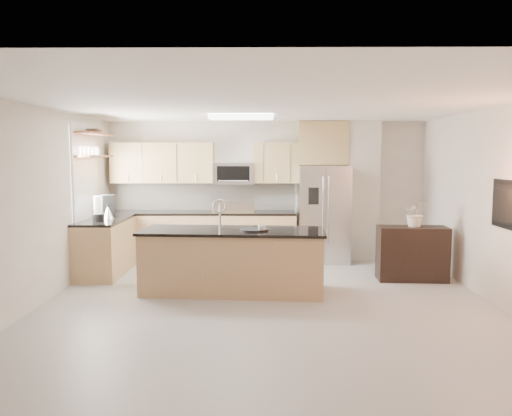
{
  "coord_description": "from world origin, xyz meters",
  "views": [
    {
      "loc": [
        -0.08,
        -6.3,
        1.96
      ],
      "look_at": [
        -0.17,
        1.3,
        1.16
      ],
      "focal_mm": 35.0,
      "sensor_mm": 36.0,
      "label": 1
    }
  ],
  "objects_px": {
    "blender": "(98,210)",
    "island": "(233,261)",
    "refrigerator": "(323,214)",
    "television": "(506,206)",
    "microwave": "(234,173)",
    "coffee_maker": "(108,206)",
    "credenza": "(412,253)",
    "kettle": "(108,212)",
    "flower_vase": "(416,206)",
    "bowl": "(94,130)",
    "cup": "(262,228)",
    "range": "(234,235)",
    "platter": "(255,230)"
  },
  "relations": [
    {
      "from": "bowl",
      "to": "microwave",
      "type": "bearing_deg",
      "value": 24.66
    },
    {
      "from": "kettle",
      "to": "television",
      "type": "distance_m",
      "value": 5.92
    },
    {
      "from": "credenza",
      "to": "flower_vase",
      "type": "xyz_separation_m",
      "value": [
        0.03,
        -0.02,
        0.75
      ]
    },
    {
      "from": "credenza",
      "to": "range",
      "type": "bearing_deg",
      "value": 155.86
    },
    {
      "from": "microwave",
      "to": "island",
      "type": "xyz_separation_m",
      "value": [
        0.1,
        -2.29,
        -1.17
      ]
    },
    {
      "from": "cup",
      "to": "television",
      "type": "relative_size",
      "value": 0.11
    },
    {
      "from": "range",
      "to": "kettle",
      "type": "height_order",
      "value": "kettle"
    },
    {
      "from": "kettle",
      "to": "bowl",
      "type": "relative_size",
      "value": 0.7
    },
    {
      "from": "range",
      "to": "coffee_maker",
      "type": "xyz_separation_m",
      "value": [
        -2.09,
        -0.79,
        0.63
      ]
    },
    {
      "from": "blender",
      "to": "kettle",
      "type": "bearing_deg",
      "value": 81.8
    },
    {
      "from": "kettle",
      "to": "microwave",
      "type": "bearing_deg",
      "value": 29.86
    },
    {
      "from": "microwave",
      "to": "coffee_maker",
      "type": "relative_size",
      "value": 2.02
    },
    {
      "from": "television",
      "to": "coffee_maker",
      "type": "bearing_deg",
      "value": 67.41
    },
    {
      "from": "island",
      "to": "range",
      "type": "bearing_deg",
      "value": 96.52
    },
    {
      "from": "credenza",
      "to": "bowl",
      "type": "distance_m",
      "value": 5.53
    },
    {
      "from": "cup",
      "to": "bowl",
      "type": "bearing_deg",
      "value": 152.96
    },
    {
      "from": "microwave",
      "to": "island",
      "type": "distance_m",
      "value": 2.57
    },
    {
      "from": "refrigerator",
      "to": "bowl",
      "type": "height_order",
      "value": "bowl"
    },
    {
      "from": "refrigerator",
      "to": "island",
      "type": "xyz_separation_m",
      "value": [
        -1.55,
        -2.12,
        -0.43
      ]
    },
    {
      "from": "range",
      "to": "platter",
      "type": "relative_size",
      "value": 2.82
    },
    {
      "from": "coffee_maker",
      "to": "television",
      "type": "xyz_separation_m",
      "value": [
        5.61,
        -2.33,
        0.25
      ]
    },
    {
      "from": "coffee_maker",
      "to": "flower_vase",
      "type": "xyz_separation_m",
      "value": [
        5.02,
        -0.69,
        0.07
      ]
    },
    {
      "from": "credenza",
      "to": "coffee_maker",
      "type": "xyz_separation_m",
      "value": [
        -4.99,
        0.67,
        0.67
      ]
    },
    {
      "from": "range",
      "to": "cup",
      "type": "relative_size",
      "value": 9.63
    },
    {
      "from": "platter",
      "to": "flower_vase",
      "type": "bearing_deg",
      "value": 16.77
    },
    {
      "from": "kettle",
      "to": "flower_vase",
      "type": "bearing_deg",
      "value": -5.08
    },
    {
      "from": "range",
      "to": "cup",
      "type": "bearing_deg",
      "value": -77.22
    },
    {
      "from": "island",
      "to": "platter",
      "type": "height_order",
      "value": "island"
    },
    {
      "from": "cup",
      "to": "blender",
      "type": "distance_m",
      "value": 2.77
    },
    {
      "from": "bowl",
      "to": "blender",
      "type": "bearing_deg",
      "value": -69.84
    },
    {
      "from": "refrigerator",
      "to": "platter",
      "type": "distance_m",
      "value": 2.51
    },
    {
      "from": "coffee_maker",
      "to": "credenza",
      "type": "bearing_deg",
      "value": -7.68
    },
    {
      "from": "television",
      "to": "microwave",
      "type": "bearing_deg",
      "value": 47.25
    },
    {
      "from": "island",
      "to": "credenza",
      "type": "relative_size",
      "value": 2.51
    },
    {
      "from": "microwave",
      "to": "coffee_maker",
      "type": "bearing_deg",
      "value": -156.45
    },
    {
      "from": "cup",
      "to": "flower_vase",
      "type": "bearing_deg",
      "value": 19.48
    },
    {
      "from": "cup",
      "to": "kettle",
      "type": "xyz_separation_m",
      "value": [
        -2.55,
        1.29,
        0.07
      ]
    },
    {
      "from": "blender",
      "to": "island",
      "type": "bearing_deg",
      "value": -19.61
    },
    {
      "from": "credenza",
      "to": "coffee_maker",
      "type": "bearing_deg",
      "value": 174.98
    },
    {
      "from": "refrigerator",
      "to": "television",
      "type": "relative_size",
      "value": 1.65
    },
    {
      "from": "refrigerator",
      "to": "bowl",
      "type": "xyz_separation_m",
      "value": [
        -3.91,
        -0.86,
        1.49
      ]
    },
    {
      "from": "cup",
      "to": "flower_vase",
      "type": "xyz_separation_m",
      "value": [
        2.4,
        0.85,
        0.22
      ]
    },
    {
      "from": "refrigerator",
      "to": "credenza",
      "type": "distance_m",
      "value": 1.93
    },
    {
      "from": "microwave",
      "to": "credenza",
      "type": "height_order",
      "value": "microwave"
    },
    {
      "from": "blender",
      "to": "bowl",
      "type": "distance_m",
      "value": 1.38
    },
    {
      "from": "television",
      "to": "blender",
      "type": "bearing_deg",
      "value": 72.74
    },
    {
      "from": "island",
      "to": "credenza",
      "type": "distance_m",
      "value": 2.88
    },
    {
      "from": "range",
      "to": "television",
      "type": "relative_size",
      "value": 1.06
    },
    {
      "from": "refrigerator",
      "to": "credenza",
      "type": "height_order",
      "value": "refrigerator"
    },
    {
      "from": "platter",
      "to": "flower_vase",
      "type": "xyz_separation_m",
      "value": [
        2.5,
        0.75,
        0.26
      ]
    }
  ]
}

